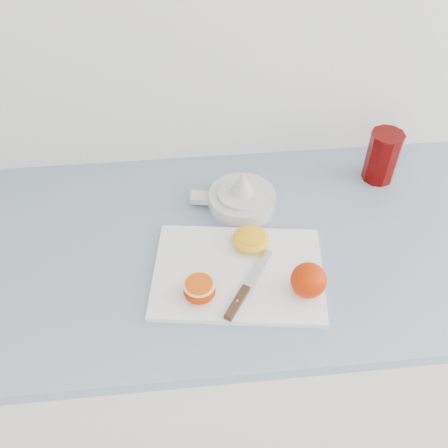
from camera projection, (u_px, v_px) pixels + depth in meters
name	position (u px, v px, depth m)	size (l,w,h in m)	color
counter	(287.00, 341.00, 1.42)	(2.33, 0.64, 0.89)	white
cutting_board	(238.00, 273.00, 1.02)	(0.34, 0.25, 0.01)	white
whole_orange	(308.00, 280.00, 0.95)	(0.07, 0.07, 0.07)	#C62800
half_orange	(199.00, 290.00, 0.96)	(0.06, 0.06, 0.04)	#C62800
squeezed_shell	(251.00, 239.00, 1.05)	(0.08, 0.08, 0.03)	yellow
paring_knife	(241.00, 296.00, 0.96)	(0.12, 0.17, 0.01)	#412717
citrus_juicer	(241.00, 197.00, 1.15)	(0.20, 0.15, 0.10)	white
red_tumbler	(382.00, 158.00, 1.20)	(0.08, 0.08, 0.13)	#590100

